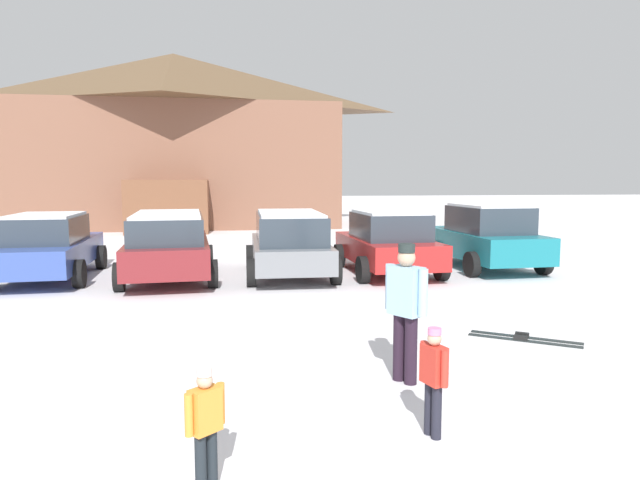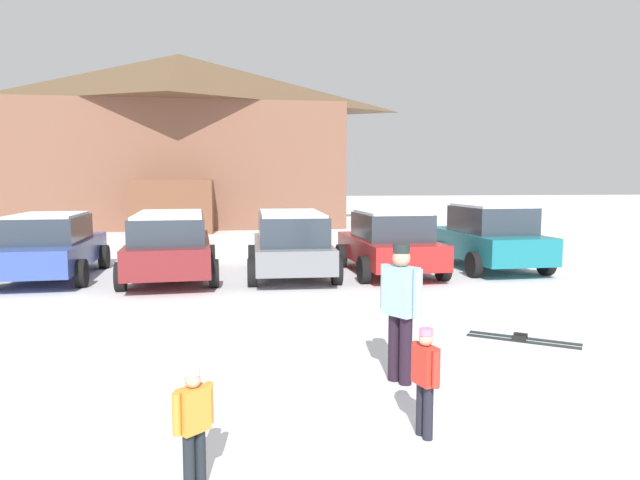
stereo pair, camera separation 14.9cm
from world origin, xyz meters
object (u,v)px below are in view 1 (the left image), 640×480
at_px(parked_red_sedan, 388,242).
at_px(pair_of_skis, 524,338).
at_px(ski_lodge, 175,139).
at_px(skier_adult_in_blue_parka, 406,305).
at_px(skier_child_in_orange_jacket, 205,422).
at_px(parked_maroon_van, 168,243).
at_px(parked_teal_hatchback, 486,237).
at_px(parked_grey_wagon, 289,241).
at_px(skier_child_in_red_jacket, 434,376).
at_px(parked_blue_hatchback, 48,246).

bearing_deg(parked_red_sedan, pair_of_skis, -86.02).
bearing_deg(ski_lodge, skier_adult_in_blue_parka, -78.66).
bearing_deg(skier_child_in_orange_jacket, skier_adult_in_blue_parka, 43.23).
height_order(parked_maroon_van, parked_teal_hatchback, parked_teal_hatchback).
height_order(parked_grey_wagon, parked_teal_hatchback, parked_teal_hatchback).
relative_size(skier_child_in_orange_jacket, skier_adult_in_blue_parka, 0.59).
distance_m(ski_lodge, skier_child_in_orange_jacket, 27.33).
height_order(ski_lodge, parked_grey_wagon, ski_lodge).
distance_m(skier_child_in_orange_jacket, skier_child_in_red_jacket, 2.17).
bearing_deg(skier_child_in_red_jacket, ski_lodge, 100.37).
xyz_separation_m(ski_lodge, parked_blue_hatchback, (-1.47, -16.66, -3.71)).
bearing_deg(parked_teal_hatchback, skier_child_in_red_jacket, -117.26).
bearing_deg(pair_of_skis, parked_grey_wagon, 115.36).
bearing_deg(pair_of_skis, skier_adult_in_blue_parka, -147.65).
relative_size(ski_lodge, skier_child_in_orange_jacket, 17.21).
xyz_separation_m(parked_red_sedan, skier_child_in_red_jacket, (-2.07, -9.12, -0.23)).
distance_m(parked_maroon_van, parked_red_sedan, 5.47).
height_order(parked_grey_wagon, skier_child_in_orange_jacket, parked_grey_wagon).
xyz_separation_m(parked_grey_wagon, skier_child_in_orange_jacket, (-1.61, -9.82, -0.32)).
bearing_deg(parked_teal_hatchback, parked_maroon_van, -177.60).
relative_size(parked_red_sedan, skier_child_in_orange_jacket, 4.15).
distance_m(ski_lodge, skier_adult_in_blue_parka, 25.54).
height_order(skier_child_in_orange_jacket, pair_of_skis, skier_child_in_orange_jacket).
distance_m(ski_lodge, parked_maroon_van, 17.46).
distance_m(parked_grey_wagon, pair_of_skis, 6.96).
bearing_deg(parked_red_sedan, ski_lodge, 111.85).
bearing_deg(skier_child_in_red_jacket, skier_adult_in_blue_parka, 83.24).
distance_m(parked_maroon_van, skier_child_in_orange_jacket, 9.97).
bearing_deg(skier_adult_in_blue_parka, ski_lodge, 101.34).
bearing_deg(ski_lodge, pair_of_skis, -72.62).
distance_m(parked_grey_wagon, parked_teal_hatchback, 5.41).
xyz_separation_m(parked_blue_hatchback, skier_child_in_red_jacket, (6.27, -9.58, -0.22)).
height_order(parked_teal_hatchback, skier_adult_in_blue_parka, parked_teal_hatchback).
distance_m(parked_blue_hatchback, skier_child_in_red_jacket, 11.46).
bearing_deg(skier_child_in_orange_jacket, pair_of_skis, 38.09).
height_order(parked_blue_hatchback, parked_red_sedan, parked_red_sedan).
relative_size(ski_lodge, parked_blue_hatchback, 3.68).
distance_m(parked_red_sedan, skier_child_in_red_jacket, 9.35).
height_order(skier_child_in_red_jacket, skier_adult_in_blue_parka, skier_adult_in_blue_parka).
bearing_deg(skier_adult_in_blue_parka, parked_maroon_van, 114.71).
distance_m(parked_maroon_van, skier_adult_in_blue_parka, 8.56).
bearing_deg(parked_blue_hatchback, ski_lodge, 84.95).
relative_size(parked_teal_hatchback, skier_child_in_red_jacket, 4.03).
xyz_separation_m(ski_lodge, parked_teal_hatchback, (9.73, -16.67, -3.65)).
bearing_deg(ski_lodge, skier_child_in_orange_jacket, -84.20).
bearing_deg(skier_child_in_orange_jacket, parked_grey_wagon, 80.68).
height_order(parked_maroon_van, parked_red_sedan, parked_red_sedan).
bearing_deg(parked_teal_hatchback, parked_grey_wagon, -175.63).
xyz_separation_m(parked_maroon_van, skier_child_in_red_jacket, (3.41, -9.22, -0.29)).
bearing_deg(skier_child_in_red_jacket, parked_red_sedan, 77.22).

